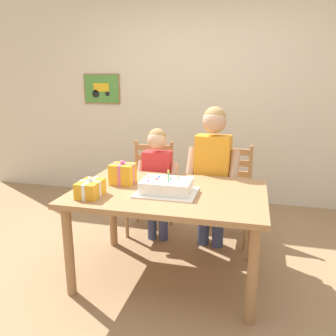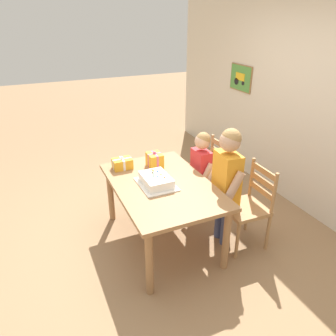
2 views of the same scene
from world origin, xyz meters
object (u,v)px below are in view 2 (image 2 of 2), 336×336
Objects in this scene: chair_right at (248,206)px; child_older at (227,177)px; dining_table at (162,191)px; gift_box_red_large at (155,160)px; birthday_cake at (156,180)px; gift_box_beside_cake at (122,164)px; chair_left at (210,175)px; child_younger at (201,168)px.

chair_right is 0.42m from child_older.
gift_box_red_large is at bearing 168.06° from dining_table.
chair_right is (0.40, 0.89, -0.31)m from birthday_cake.
chair_left is (0.12, 1.09, -0.32)m from gift_box_beside_cake.
chair_left is at bearing 122.22° from child_younger.
dining_table is 1.10× the size of child_older.
child_older reaches higher than chair_left.
child_younger is (-0.52, 0.00, -0.13)m from child_older.
dining_table is 0.69m from child_older.
gift_box_red_large reaches higher than dining_table.
child_older reaches higher than child_younger.
gift_box_beside_cake is 1.17m from child_older.
chair_left is (-0.40, 0.82, -0.17)m from dining_table.
gift_box_red_large is 0.18× the size of child_younger.
birthday_cake is 0.48× the size of chair_right.
gift_box_beside_cake is 0.24× the size of chair_right.
chair_left is at bearing 89.59° from gift_box_red_large.
birthday_cake and chair_right have the same top height.
chair_left is (0.01, 0.74, -0.34)m from gift_box_red_large.
chair_left is at bearing 115.70° from dining_table.
child_older is at bearing -122.82° from chair_right.
child_older reaches higher than gift_box_beside_cake.
child_older reaches higher than birthday_cake.
chair_right is 0.72m from child_younger.
dining_table is 1.57× the size of chair_right.
birthday_cake is 0.40× the size of child_younger.
child_younger reaches higher than chair_left.
birthday_cake is 0.73m from child_older.
gift_box_beside_cake is at bearing -107.78° from gift_box_red_large.
child_older is (0.26, 0.68, 0.02)m from birthday_cake.
chair_right is at bearing 64.35° from dining_table.
gift_box_beside_cake is at bearing -131.45° from child_older.
child_older is at bearing 67.05° from dining_table.
gift_box_red_large is 0.90× the size of gift_box_beside_cake.
gift_box_beside_cake is 0.92m from child_younger.
birthday_cake is 2.02× the size of gift_box_beside_cake.
gift_box_beside_cake is at bearing -158.64° from birthday_cake.
chair_left is 0.83× the size of child_younger.
child_older is (0.26, 0.61, 0.16)m from dining_table.
chair_right is at bearing 17.70° from child_younger.
gift_box_beside_cake is (-0.11, -0.35, -0.02)m from gift_box_red_large.
birthday_cake is 0.42m from gift_box_red_large.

